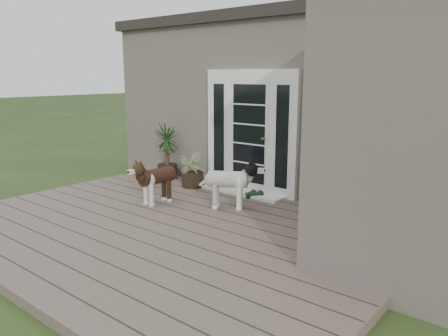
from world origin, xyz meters
The scene contains 16 objects.
deck centered at (0.00, 0.40, 0.06)m, with size 6.20×4.60×0.12m, color #6B5B4C.
house_main centered at (0.00, 4.65, 1.55)m, with size 7.40×4.00×3.10m, color #665E54.
roof_main centered at (0.00, 4.65, 3.20)m, with size 7.60×4.20×0.20m, color #2D2826.
house_wing centered at (2.90, 1.50, 1.55)m, with size 1.60×2.40×3.10m, color #665E54.
door_unit centered at (-0.20, 2.60, 1.19)m, with size 1.90×0.14×2.15m, color white.
door_step centered at (-0.20, 2.40, 0.14)m, with size 1.60×0.40×0.05m, color white.
brindle_dog centered at (-0.90, 1.02, 0.45)m, with size 0.34×0.80×0.67m, color #3B2115, non-canonical shape.
white_dog centered at (0.16, 1.53, 0.46)m, with size 0.35×0.82×0.69m, color white, non-canonical shape.
spider_plant centered at (-1.22, 2.19, 0.48)m, with size 0.68×0.68×0.73m, color #80975D, non-canonical shape.
yucca centered at (-2.12, 2.40, 0.67)m, with size 0.76×0.76×1.09m, color black, non-canonical shape.
herb_a centered at (1.21, 2.40, 0.41)m, with size 0.45×0.45×0.57m, color #1D5418.
herb_b centered at (1.80, 2.30, 0.45)m, with size 0.44×0.44×0.65m, color #195A1F.
herb_c centered at (1.72, 2.40, 0.41)m, with size 0.38×0.38×0.58m, color #214C15.
sapling centered at (2.15, 1.44, 0.94)m, with size 0.48×0.48×1.64m, color #2D631C, non-canonical shape.
clog_left centered at (0.01, 2.34, 0.16)m, with size 0.13×0.28×0.08m, color black, non-canonical shape.
clog_right centered at (0.12, 2.30, 0.17)m, with size 0.16×0.34×0.10m, color black, non-canonical shape.
Camera 1 is at (4.29, -3.62, 2.17)m, focal length 35.14 mm.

